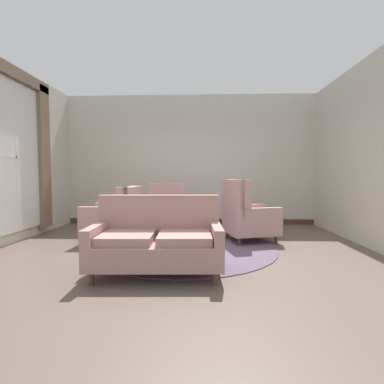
% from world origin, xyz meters
% --- Properties ---
extents(ground, '(8.51, 8.51, 0.00)m').
position_xyz_m(ground, '(0.00, 0.00, 0.00)').
color(ground, brown).
extents(wall_back, '(6.24, 0.08, 3.13)m').
position_xyz_m(wall_back, '(0.00, 2.67, 1.57)').
color(wall_back, beige).
rests_on(wall_back, ground).
extents(wall_left, '(0.08, 3.74, 3.13)m').
position_xyz_m(wall_left, '(-3.04, 0.80, 1.57)').
color(wall_left, beige).
rests_on(wall_left, ground).
extents(wall_right, '(0.08, 3.74, 3.13)m').
position_xyz_m(wall_right, '(3.04, 0.80, 1.57)').
color(wall_right, beige).
rests_on(wall_right, ground).
extents(baseboard_back, '(6.08, 0.03, 0.12)m').
position_xyz_m(baseboard_back, '(0.00, 2.61, 0.06)').
color(baseboard_back, '#4C3323').
rests_on(baseboard_back, ground).
extents(area_rug, '(3.02, 3.02, 0.01)m').
position_xyz_m(area_rug, '(0.00, 0.30, 0.01)').
color(area_rug, '#5B4C60').
rests_on(area_rug, ground).
extents(window_with_curtains, '(0.12, 1.94, 2.91)m').
position_xyz_m(window_with_curtains, '(-2.94, 0.55, 1.67)').
color(window_with_curtains, silver).
extents(coffee_table, '(0.82, 0.82, 0.44)m').
position_xyz_m(coffee_table, '(-0.15, 0.51, 0.36)').
color(coffee_table, '#4C3323').
rests_on(coffee_table, ground).
extents(porcelain_vase, '(0.18, 0.18, 0.33)m').
position_xyz_m(porcelain_vase, '(-0.15, 0.54, 0.59)').
color(porcelain_vase, '#4C7A66').
rests_on(porcelain_vase, coffee_table).
extents(settee, '(1.56, 0.85, 0.93)m').
position_xyz_m(settee, '(-0.23, -0.96, 0.39)').
color(settee, tan).
rests_on(settee, ground).
extents(armchair_beside_settee, '(0.78, 0.93, 1.02)m').
position_xyz_m(armchair_beside_settee, '(-0.43, 1.76, 0.43)').
color(armchair_beside_settee, tan).
rests_on(armchair_beside_settee, ground).
extents(armchair_near_window, '(1.01, 0.94, 1.11)m').
position_xyz_m(armchair_near_window, '(1.10, 0.78, 0.46)').
color(armchair_near_window, tan).
rests_on(armchair_near_window, ground).
extents(armchair_near_sideboard, '(0.94, 0.85, 0.99)m').
position_xyz_m(armchair_near_sideboard, '(-1.23, 0.69, 0.42)').
color(armchair_near_sideboard, tan).
rests_on(armchair_near_sideboard, ground).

